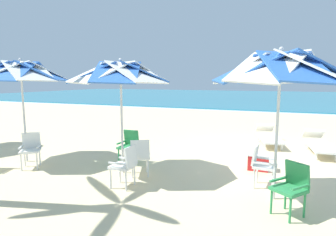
% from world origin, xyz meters
% --- Properties ---
extents(ground_plane, '(80.00, 80.00, 0.00)m').
position_xyz_m(ground_plane, '(0.00, 0.00, 0.00)').
color(ground_plane, beige).
extents(sea, '(80.00, 36.00, 0.10)m').
position_xyz_m(sea, '(0.00, 29.71, 0.05)').
color(sea, teal).
rests_on(sea, ground).
extents(surf_foam, '(80.00, 0.70, 0.01)m').
position_xyz_m(surf_foam, '(0.00, 11.41, 0.01)').
color(surf_foam, white).
rests_on(surf_foam, ground).
extents(beach_umbrella_0, '(2.41, 2.41, 2.75)m').
position_xyz_m(beach_umbrella_0, '(0.41, -3.28, 2.37)').
color(beach_umbrella_0, silver).
rests_on(beach_umbrella_0, ground).
extents(plastic_chair_0, '(0.63, 0.63, 0.87)m').
position_xyz_m(plastic_chair_0, '(0.68, -3.83, 0.50)').
color(plastic_chair_0, '#2D8C4C').
rests_on(plastic_chair_0, ground).
extents(plastic_chair_1, '(0.50, 0.48, 0.87)m').
position_xyz_m(plastic_chair_1, '(0.15, -2.73, 0.50)').
color(plastic_chair_1, white).
rests_on(plastic_chair_1, ground).
extents(beach_umbrella_1, '(2.39, 2.39, 2.67)m').
position_xyz_m(beach_umbrella_1, '(-2.94, -3.05, 2.32)').
color(beach_umbrella_1, silver).
rests_on(beach_umbrella_1, ground).
extents(plastic_chair_2, '(0.44, 0.47, 0.87)m').
position_xyz_m(plastic_chair_2, '(-3.20, -2.29, 0.50)').
color(plastic_chair_2, '#2D8C4C').
rests_on(plastic_chair_2, ground).
extents(plastic_chair_3, '(0.61, 0.62, 0.87)m').
position_xyz_m(plastic_chair_3, '(-2.46, -3.09, 0.50)').
color(plastic_chair_3, white).
rests_on(plastic_chair_3, ground).
extents(plastic_chair_4, '(0.47, 0.44, 0.87)m').
position_xyz_m(plastic_chair_4, '(-2.41, -3.81, 0.50)').
color(plastic_chair_4, white).
rests_on(plastic_chair_4, ground).
extents(beach_umbrella_2, '(2.40, 2.40, 2.75)m').
position_xyz_m(beach_umbrella_2, '(-5.84, -3.20, 2.38)').
color(beach_umbrella_2, silver).
rests_on(beach_umbrella_2, ground).
extents(plastic_chair_5, '(0.62, 0.63, 0.87)m').
position_xyz_m(plastic_chair_5, '(-5.30, -3.54, 0.50)').
color(plastic_chair_5, white).
rests_on(plastic_chair_5, ground).
extents(sun_lounger_0, '(0.85, 2.20, 0.62)m').
position_xyz_m(sun_lounger_0, '(1.60, 0.74, 0.28)').
color(sun_lounger_0, white).
rests_on(sun_lounger_0, ground).
extents(sun_lounger_1, '(1.05, 2.23, 0.62)m').
position_xyz_m(sun_lounger_1, '(0.14, 1.40, 0.28)').
color(sun_lounger_1, white).
rests_on(sun_lounger_1, ground).
extents(cooler_box, '(0.50, 0.34, 0.40)m').
position_xyz_m(cooler_box, '(0.02, -1.62, 0.20)').
color(cooler_box, red).
rests_on(cooler_box, ground).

